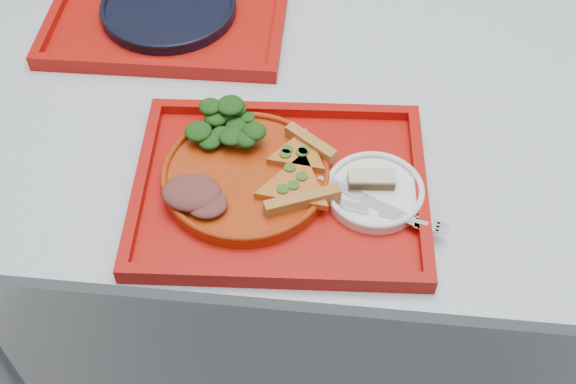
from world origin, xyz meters
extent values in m
plane|color=gray|center=(0.00, 0.00, 0.00)|extent=(10.00, 10.00, 0.00)
cube|color=#A3ABB7|center=(0.00, 0.00, 0.73)|extent=(1.60, 0.80, 0.03)
cylinder|color=gray|center=(-0.72, 0.32, 0.36)|extent=(0.05, 0.05, 0.72)
cube|color=#A50E08|center=(-0.14, -0.21, 0.76)|extent=(0.47, 0.38, 0.01)
cube|color=#A50E08|center=(-0.41, 0.21, 0.76)|extent=(0.46, 0.36, 0.01)
cylinder|color=#9B2C0A|center=(-0.20, -0.20, 0.77)|extent=(0.26, 0.26, 0.02)
cylinder|color=white|center=(0.00, -0.21, 0.77)|extent=(0.15, 0.15, 0.01)
cylinder|color=black|center=(-0.41, 0.21, 0.77)|extent=(0.26, 0.26, 0.02)
ellipsoid|color=black|center=(-0.24, -0.13, 0.81)|extent=(0.10, 0.09, 0.05)
ellipsoid|color=brown|center=(-0.27, -0.26, 0.79)|extent=(0.09, 0.07, 0.03)
cube|color=#462C17|center=(0.00, -0.20, 0.78)|extent=(0.07, 0.03, 0.02)
cube|color=beige|center=(0.00, -0.20, 0.79)|extent=(0.07, 0.03, 0.00)
cube|color=silver|center=(0.00, -0.24, 0.78)|extent=(0.17, 0.10, 0.01)
cube|color=silver|center=(0.01, -0.26, 0.78)|extent=(0.19, 0.06, 0.01)
camera|label=1|loc=(-0.06, -0.92, 1.62)|focal=45.00mm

